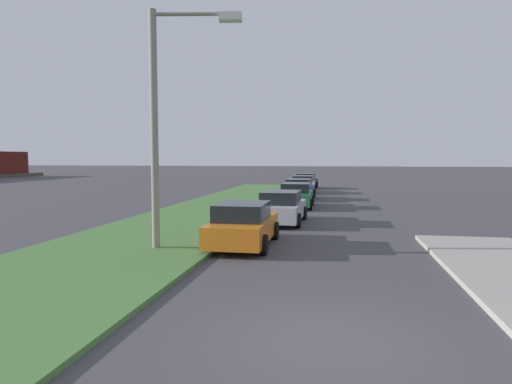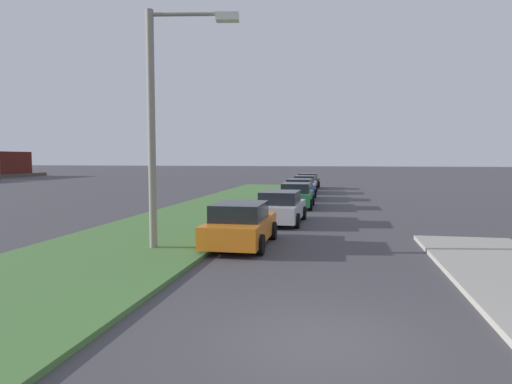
{
  "view_description": "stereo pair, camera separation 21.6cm",
  "coord_description": "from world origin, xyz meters",
  "px_view_note": "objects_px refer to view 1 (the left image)",
  "views": [
    {
      "loc": [
        -7.03,
        -0.04,
        2.97
      ],
      "look_at": [
        17.12,
        4.33,
        1.09
      ],
      "focal_mm": 31.44,
      "sensor_mm": 36.0,
      "label": 1
    },
    {
      "loc": [
        -6.99,
        -0.25,
        2.97
      ],
      "look_at": [
        17.12,
        4.33,
        1.09
      ],
      "focal_mm": 31.44,
      "sensor_mm": 36.0,
      "label": 2
    }
  ],
  "objects_px": {
    "streetlight": "(165,112)",
    "parked_car_silver": "(281,208)",
    "parked_car_black": "(306,181)",
    "parked_car_green": "(296,196)",
    "parked_car_white": "(303,185)",
    "parked_car_orange": "(243,225)",
    "parked_car_blue": "(299,189)"
  },
  "relations": [
    {
      "from": "streetlight",
      "to": "parked_car_silver",
      "type": "bearing_deg",
      "value": -22.8
    },
    {
      "from": "parked_car_black",
      "to": "parked_car_green",
      "type": "bearing_deg",
      "value": -175.61
    },
    {
      "from": "parked_car_white",
      "to": "streetlight",
      "type": "xyz_separation_m",
      "value": [
        -24.36,
        2.51,
        3.67
      ]
    },
    {
      "from": "parked_car_orange",
      "to": "parked_car_silver",
      "type": "distance_m",
      "value": 5.49
    },
    {
      "from": "parked_car_green",
      "to": "streetlight",
      "type": "height_order",
      "value": "streetlight"
    },
    {
      "from": "parked_car_white",
      "to": "parked_car_orange",
      "type": "bearing_deg",
      "value": 178.56
    },
    {
      "from": "streetlight",
      "to": "parked_car_white",
      "type": "bearing_deg",
      "value": -5.89
    },
    {
      "from": "parked_car_silver",
      "to": "parked_car_green",
      "type": "bearing_deg",
      "value": 0.71
    },
    {
      "from": "parked_car_orange",
      "to": "parked_car_green",
      "type": "relative_size",
      "value": 1.0
    },
    {
      "from": "parked_car_orange",
      "to": "parked_car_silver",
      "type": "relative_size",
      "value": 0.99
    },
    {
      "from": "parked_car_green",
      "to": "parked_car_silver",
      "type": "bearing_deg",
      "value": 178.46
    },
    {
      "from": "parked_car_silver",
      "to": "parked_car_black",
      "type": "distance_m",
      "value": 23.13
    },
    {
      "from": "parked_car_silver",
      "to": "parked_car_blue",
      "type": "relative_size",
      "value": 0.99
    },
    {
      "from": "parked_car_white",
      "to": "streetlight",
      "type": "bearing_deg",
      "value": 173.45
    },
    {
      "from": "parked_car_silver",
      "to": "streetlight",
      "type": "height_order",
      "value": "streetlight"
    },
    {
      "from": "parked_car_silver",
      "to": "parked_car_blue",
      "type": "height_order",
      "value": "same"
    },
    {
      "from": "parked_car_green",
      "to": "parked_car_black",
      "type": "xyz_separation_m",
      "value": [
        16.56,
        0.53,
        0.0
      ]
    },
    {
      "from": "parked_car_orange",
      "to": "parked_car_green",
      "type": "bearing_deg",
      "value": -3.64
    },
    {
      "from": "parked_car_orange",
      "to": "streetlight",
      "type": "distance_m",
      "value": 4.47
    },
    {
      "from": "parked_car_silver",
      "to": "parked_car_black",
      "type": "bearing_deg",
      "value": 2.49
    },
    {
      "from": "parked_car_blue",
      "to": "streetlight",
      "type": "bearing_deg",
      "value": 174.57
    },
    {
      "from": "parked_car_green",
      "to": "parked_car_white",
      "type": "xyz_separation_m",
      "value": [
        11.07,
        0.39,
        0.0
      ]
    },
    {
      "from": "parked_car_silver",
      "to": "parked_car_green",
      "type": "relative_size",
      "value": 1.0
    },
    {
      "from": "parked_car_orange",
      "to": "parked_car_blue",
      "type": "bearing_deg",
      "value": -1.8
    },
    {
      "from": "parked_car_orange",
      "to": "parked_car_black",
      "type": "distance_m",
      "value": 28.58
    },
    {
      "from": "parked_car_white",
      "to": "streetlight",
      "type": "relative_size",
      "value": 0.58
    },
    {
      "from": "parked_car_blue",
      "to": "parked_car_black",
      "type": "xyz_separation_m",
      "value": [
        11.34,
        0.27,
        0.0
      ]
    },
    {
      "from": "parked_car_black",
      "to": "parked_car_silver",
      "type": "bearing_deg",
      "value": -176.32
    },
    {
      "from": "parked_car_green",
      "to": "parked_car_blue",
      "type": "bearing_deg",
      "value": 1.87
    },
    {
      "from": "parked_car_blue",
      "to": "parked_car_black",
      "type": "height_order",
      "value": "same"
    },
    {
      "from": "parked_car_white",
      "to": "parked_car_black",
      "type": "relative_size",
      "value": 0.99
    },
    {
      "from": "parked_car_silver",
      "to": "parked_car_black",
      "type": "xyz_separation_m",
      "value": [
        23.13,
        0.45,
        0.0
      ]
    }
  ]
}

